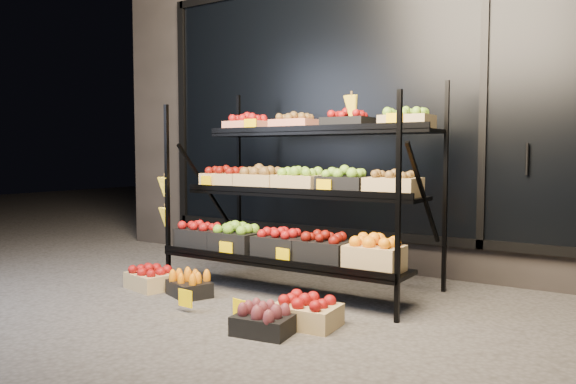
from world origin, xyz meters
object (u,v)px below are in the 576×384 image
Objects in this scene: display_rack at (296,192)px; floor_crate_midleft at (189,285)px; floor_crate_midright at (306,311)px; floor_crate_left at (150,278)px.

floor_crate_midleft is at bearing -130.75° from display_rack.
display_rack is at bearing 71.03° from floor_crate_midleft.
display_rack is 1.11m from floor_crate_midleft.
floor_crate_midright reaches higher than floor_crate_midleft.
floor_crate_midleft is 0.96× the size of floor_crate_midright.
display_rack reaches higher than floor_crate_midleft.
display_rack is at bearing 121.99° from floor_crate_midright.
display_rack is 1.37m from floor_crate_left.
floor_crate_midright is (0.58, -0.80, -0.69)m from display_rack.
floor_crate_midright is at bearing -53.85° from display_rack.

